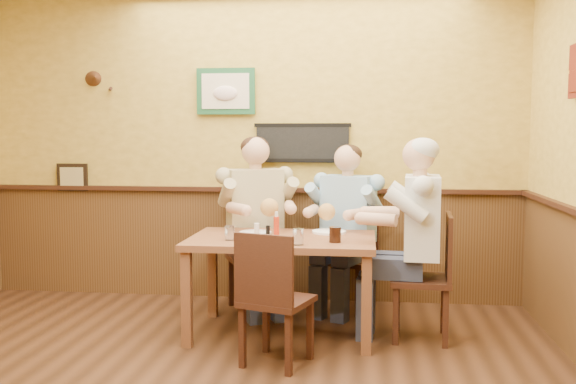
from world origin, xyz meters
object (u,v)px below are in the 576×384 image
(water_glass_left, at_px, (230,233))
(water_glass_mid, at_px, (298,237))
(diner_blue_polo, at_px, (348,236))
(diner_tan_shirt, at_px, (255,233))
(dining_table, at_px, (282,249))
(chair_right_end, at_px, (421,277))
(pepper_shaker, at_px, (268,231))
(chair_back_right, at_px, (348,258))
(diner_white_elder, at_px, (421,250))
(chair_back_left, at_px, (255,256))
(chair_near_side, at_px, (277,297))
(salt_shaker, at_px, (257,230))
(hot_sauce_bottle, at_px, (276,225))
(cola_tumbler, at_px, (335,235))

(water_glass_left, relative_size, water_glass_mid, 0.92)
(water_glass_mid, bearing_deg, diner_blue_polo, 73.46)
(diner_blue_polo, distance_m, water_glass_mid, 1.14)
(water_glass_left, height_order, water_glass_mid, water_glass_mid)
(diner_tan_shirt, relative_size, diner_blue_polo, 1.05)
(dining_table, distance_m, chair_right_end, 1.06)
(diner_tan_shirt, relative_size, pepper_shaker, 17.03)
(chair_back_right, xyz_separation_m, diner_white_elder, (0.56, -0.76, 0.22))
(chair_back_left, height_order, diner_tan_shirt, diner_tan_shirt)
(chair_near_side, relative_size, diner_blue_polo, 0.70)
(diner_white_elder, bearing_deg, salt_shaker, -86.74)
(dining_table, bearing_deg, diner_blue_polo, 57.98)
(chair_back_right, height_order, water_glass_mid, chair_back_right)
(chair_right_end, height_order, hot_sauce_bottle, chair_right_end)
(water_glass_mid, bearing_deg, chair_right_end, 20.07)
(chair_near_side, bearing_deg, diner_tan_shirt, -55.33)
(chair_near_side, xyz_separation_m, water_glass_mid, (0.11, 0.32, 0.36))
(dining_table, relative_size, pepper_shaker, 17.61)
(chair_near_side, xyz_separation_m, hot_sauce_bottle, (-0.09, 0.66, 0.39))
(cola_tumbler, bearing_deg, water_glass_mid, -151.88)
(chair_near_side, bearing_deg, water_glass_mid, -89.78)
(water_glass_mid, distance_m, hot_sauce_bottle, 0.39)
(water_glass_left, xyz_separation_m, hot_sauce_bottle, (0.32, 0.19, 0.03))
(cola_tumbler, distance_m, hot_sauce_bottle, 0.50)
(water_glass_left, bearing_deg, diner_tan_shirt, 86.96)
(chair_back_left, bearing_deg, hot_sauce_bottle, -91.13)
(hot_sauce_bottle, relative_size, salt_shaker, 1.73)
(chair_back_right, bearing_deg, pepper_shaker, -108.14)
(chair_back_left, bearing_deg, diner_tan_shirt, 155.43)
(chair_right_end, xyz_separation_m, hot_sauce_bottle, (-1.09, 0.01, 0.36))
(chair_right_end, distance_m, chair_near_side, 1.19)
(water_glass_mid, relative_size, salt_shaker, 1.15)
(chair_back_right, bearing_deg, chair_near_side, -85.27)
(diner_blue_polo, bearing_deg, water_glass_left, -110.34)
(chair_right_end, height_order, water_glass_mid, chair_right_end)
(dining_table, bearing_deg, water_glass_left, -154.49)
(chair_back_left, relative_size, hot_sauce_bottle, 5.45)
(diner_white_elder, distance_m, cola_tumbler, 0.67)
(diner_tan_shirt, relative_size, water_glass_left, 12.72)
(chair_near_side, xyz_separation_m, diner_tan_shirt, (-0.37, 1.30, 0.23))
(chair_back_right, relative_size, cola_tumbler, 8.08)
(diner_blue_polo, distance_m, diner_white_elder, 0.95)
(chair_right_end, bearing_deg, dining_table, -85.52)
(water_glass_mid, bearing_deg, hot_sauce_bottle, 121.29)
(water_glass_left, relative_size, cola_tumbler, 0.95)
(diner_blue_polo, xyz_separation_m, salt_shaker, (-0.68, -0.74, 0.15))
(diner_tan_shirt, height_order, water_glass_left, diner_tan_shirt)
(water_glass_left, bearing_deg, diner_blue_polo, 47.96)
(diner_white_elder, bearing_deg, cola_tumbler, -69.17)
(diner_tan_shirt, height_order, hot_sauce_bottle, diner_tan_shirt)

